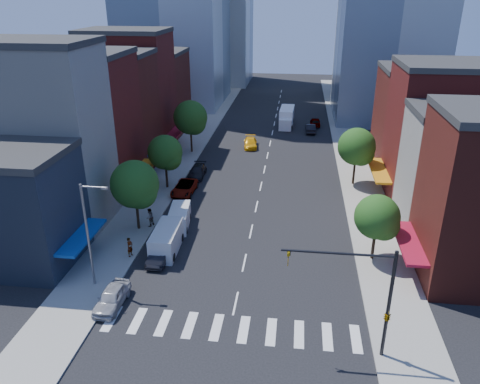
# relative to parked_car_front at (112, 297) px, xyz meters

# --- Properties ---
(ground) EXTENTS (220.00, 220.00, 0.00)m
(ground) POSITION_rel_parked_car_front_xyz_m (9.50, 1.46, -0.76)
(ground) COLOR black
(ground) RESTS_ON ground
(sidewalk_left) EXTENTS (5.00, 120.00, 0.15)m
(sidewalk_left) POSITION_rel_parked_car_front_xyz_m (-3.00, 41.46, -0.68)
(sidewalk_left) COLOR gray
(sidewalk_left) RESTS_ON ground
(sidewalk_right) EXTENTS (5.00, 120.00, 0.15)m
(sidewalk_right) POSITION_rel_parked_car_front_xyz_m (22.00, 41.46, -0.68)
(sidewalk_right) COLOR gray
(sidewalk_right) RESTS_ON ground
(crosswalk) EXTENTS (19.00, 3.00, 0.01)m
(crosswalk) POSITION_rel_parked_car_front_xyz_m (9.50, -1.54, -0.75)
(crosswalk) COLOR silver
(crosswalk) RESTS_ON ground
(bldg_left_0) EXTENTS (12.00, 8.00, 10.00)m
(bldg_left_0) POSITION_rel_parked_car_front_xyz_m (-11.50, 5.46, 4.24)
(bldg_left_0) COLOR #2D374B
(bldg_left_0) RESTS_ON ground
(bldg_left_1) EXTENTS (12.00, 8.00, 18.00)m
(bldg_left_1) POSITION_rel_parked_car_front_xyz_m (-11.50, 13.46, 8.24)
(bldg_left_1) COLOR #BCB8AE
(bldg_left_1) RESTS_ON ground
(bldg_left_2) EXTENTS (12.00, 9.00, 16.00)m
(bldg_left_2) POSITION_rel_parked_car_front_xyz_m (-11.50, 21.96, 7.24)
(bldg_left_2) COLOR maroon
(bldg_left_2) RESTS_ON ground
(bldg_left_3) EXTENTS (12.00, 8.00, 15.00)m
(bldg_left_3) POSITION_rel_parked_car_front_xyz_m (-11.50, 30.46, 6.74)
(bldg_left_3) COLOR #521A14
(bldg_left_3) RESTS_ON ground
(bldg_left_4) EXTENTS (12.00, 9.00, 17.00)m
(bldg_left_4) POSITION_rel_parked_car_front_xyz_m (-11.50, 38.96, 7.74)
(bldg_left_4) COLOR maroon
(bldg_left_4) RESTS_ON ground
(bldg_left_5) EXTENTS (12.00, 10.00, 13.00)m
(bldg_left_5) POSITION_rel_parked_car_front_xyz_m (-11.50, 48.46, 5.74)
(bldg_left_5) COLOR #521A14
(bldg_left_5) RESTS_ON ground
(bldg_right_1) EXTENTS (12.00, 8.00, 12.00)m
(bldg_right_1) POSITION_rel_parked_car_front_xyz_m (30.50, 16.46, 5.24)
(bldg_right_1) COLOR #BCB8AE
(bldg_right_1) RESTS_ON ground
(bldg_right_2) EXTENTS (12.00, 10.00, 15.00)m
(bldg_right_2) POSITION_rel_parked_car_front_xyz_m (30.50, 25.46, 6.74)
(bldg_right_2) COLOR maroon
(bldg_right_2) RESTS_ON ground
(bldg_right_3) EXTENTS (12.00, 10.00, 13.00)m
(bldg_right_3) POSITION_rel_parked_car_front_xyz_m (30.50, 35.46, 5.74)
(bldg_right_3) COLOR #521A14
(bldg_right_3) RESTS_ON ground
(traffic_signal) EXTENTS (7.24, 2.24, 8.00)m
(traffic_signal) POSITION_rel_parked_car_front_xyz_m (19.44, -3.04, 3.40)
(traffic_signal) COLOR black
(traffic_signal) RESTS_ON sidewalk_right
(streetlight) EXTENTS (2.25, 0.25, 9.00)m
(streetlight) POSITION_rel_parked_car_front_xyz_m (-2.31, 2.46, 4.52)
(streetlight) COLOR slate
(streetlight) RESTS_ON sidewalk_left
(tree_left_near) EXTENTS (4.80, 4.80, 7.30)m
(tree_left_near) POSITION_rel_parked_car_front_xyz_m (-1.85, 12.38, 4.11)
(tree_left_near) COLOR black
(tree_left_near) RESTS_ON sidewalk_left
(tree_left_mid) EXTENTS (4.20, 4.20, 6.65)m
(tree_left_mid) POSITION_rel_parked_car_front_xyz_m (-1.85, 23.38, 3.77)
(tree_left_mid) COLOR black
(tree_left_mid) RESTS_ON sidewalk_left
(tree_left_far) EXTENTS (5.00, 5.00, 7.75)m
(tree_left_far) POSITION_rel_parked_car_front_xyz_m (-1.85, 37.38, 4.44)
(tree_left_far) COLOR black
(tree_left_far) RESTS_ON sidewalk_left
(tree_right_near) EXTENTS (4.00, 4.00, 6.20)m
(tree_right_near) POSITION_rel_parked_car_front_xyz_m (21.15, 9.38, 3.43)
(tree_right_near) COLOR black
(tree_right_near) RESTS_ON sidewalk_right
(tree_right_far) EXTENTS (4.60, 4.60, 7.20)m
(tree_right_far) POSITION_rel_parked_car_front_xyz_m (21.15, 27.38, 4.10)
(tree_right_far) COLOR black
(tree_right_far) RESTS_ON sidewalk_right
(parked_car_front) EXTENTS (1.94, 4.52, 1.52)m
(parked_car_front) POSITION_rel_parked_car_front_xyz_m (0.00, 0.00, 0.00)
(parked_car_front) COLOR #A1A1A6
(parked_car_front) RESTS_ON ground
(parked_car_second) EXTENTS (1.71, 4.49, 1.46)m
(parked_car_second) POSITION_rel_parked_car_front_xyz_m (1.91, 6.99, -0.03)
(parked_car_second) COLOR black
(parked_car_second) RESTS_ON ground
(parked_car_third) EXTENTS (2.58, 5.30, 1.45)m
(parked_car_third) POSITION_rel_parked_car_front_xyz_m (0.51, 22.11, -0.03)
(parked_car_third) COLOR #999999
(parked_car_third) RESTS_ON ground
(parked_car_rear) EXTENTS (2.03, 4.83, 1.39)m
(parked_car_rear) POSITION_rel_parked_car_front_xyz_m (0.91, 27.76, -0.06)
(parked_car_rear) COLOR black
(parked_car_rear) RESTS_ON ground
(cargo_van_near) EXTENTS (2.36, 5.50, 2.32)m
(cargo_van_near) POSITION_rel_parked_car_front_xyz_m (2.00, 8.61, 0.39)
(cargo_van_near) COLOR silver
(cargo_van_near) RESTS_ON ground
(cargo_van_far) EXTENTS (2.40, 4.88, 2.00)m
(cargo_van_far) POSITION_rel_parked_car_front_xyz_m (2.01, 13.54, 0.23)
(cargo_van_far) COLOR silver
(cargo_van_far) RESTS_ON ground
(taxi) EXTENTS (2.46, 5.00, 1.40)m
(taxi) POSITION_rel_parked_car_front_xyz_m (6.56, 41.12, -0.06)
(taxi) COLOR #E8A50C
(taxi) RESTS_ON ground
(traffic_car_oncoming) EXTENTS (1.79, 4.60, 1.49)m
(traffic_car_oncoming) POSITION_rel_parked_car_front_xyz_m (15.96, 50.51, -0.01)
(traffic_car_oncoming) COLOR black
(traffic_car_oncoming) RESTS_ON ground
(traffic_car_far) EXTENTS (1.82, 4.40, 1.49)m
(traffic_car_far) POSITION_rel_parked_car_front_xyz_m (16.89, 54.87, -0.01)
(traffic_car_far) COLOR #999999
(traffic_car_far) RESTS_ON ground
(box_truck) EXTENTS (2.64, 7.89, 3.15)m
(box_truck) POSITION_rel_parked_car_front_xyz_m (11.72, 54.29, 0.73)
(box_truck) COLOR white
(box_truck) RESTS_ON ground
(pedestrian_near) EXTENTS (0.63, 0.78, 1.86)m
(pedestrian_near) POSITION_rel_parked_car_front_xyz_m (-1.00, 7.10, 0.32)
(pedestrian_near) COLOR #999999
(pedestrian_near) RESTS_ON sidewalk_left
(pedestrian_far) EXTENTS (1.09, 1.18, 1.95)m
(pedestrian_far) POSITION_rel_parked_car_front_xyz_m (-1.00, 13.11, 0.37)
(pedestrian_far) COLOR #999999
(pedestrian_far) RESTS_ON sidewalk_left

